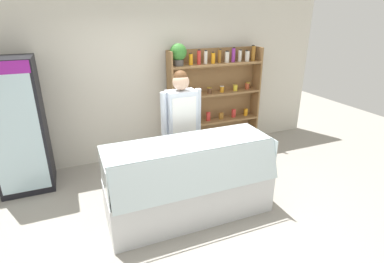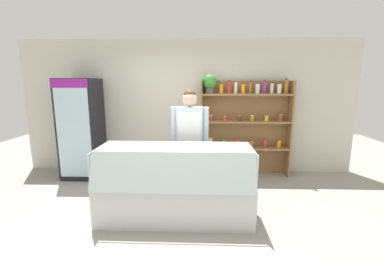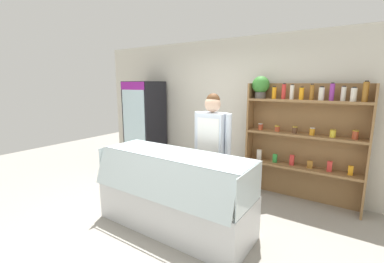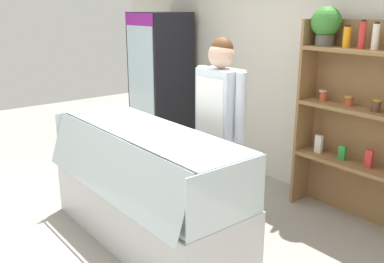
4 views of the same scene
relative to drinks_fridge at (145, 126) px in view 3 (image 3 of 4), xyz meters
name	(u,v)px [view 3 (image 3 of 4)]	position (x,y,z in m)	size (l,w,h in m)	color
ground_plane	(177,227)	(2.03, -1.55, -0.96)	(12.00, 12.00, 0.00)	gray
back_wall	(241,112)	(2.03, 0.47, 0.39)	(6.80, 0.10, 2.70)	beige
drinks_fridge	(145,126)	(0.00, 0.00, 0.00)	(0.70, 0.66, 1.93)	black
shelving_unit	(298,131)	(3.11, 0.22, 0.18)	(1.76, 0.29, 2.00)	olive
deli_display_case	(174,204)	(1.98, -1.54, -0.65)	(2.07, 0.82, 1.01)	silver
shop_clerk	(212,142)	(2.15, -0.84, 0.08)	(0.60, 0.25, 1.75)	#383D51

